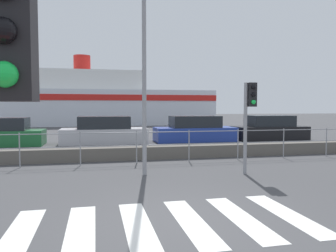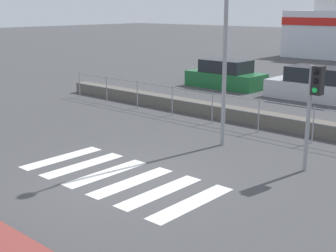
{
  "view_description": "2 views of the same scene",
  "coord_description": "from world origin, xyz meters",
  "px_view_note": "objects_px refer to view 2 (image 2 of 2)",
  "views": [
    {
      "loc": [
        -1.37,
        -5.2,
        1.93
      ],
      "look_at": [
        0.24,
        2.0,
        1.5
      ],
      "focal_mm": 35.0,
      "sensor_mm": 36.0,
      "label": 1
    },
    {
      "loc": [
        7.63,
        -7.04,
        3.95
      ],
      "look_at": [
        0.43,
        1.0,
        1.2
      ],
      "focal_mm": 50.0,
      "sensor_mm": 36.0,
      "label": 2
    }
  ],
  "objects_px": {
    "parked_car_green": "(226,76)",
    "parked_car_silver": "(319,86)",
    "traffic_light_far": "(314,95)",
    "streetlamp": "(221,15)"
  },
  "relations": [
    {
      "from": "traffic_light_far",
      "to": "streetlamp",
      "type": "relative_size",
      "value": 0.44
    },
    {
      "from": "streetlamp",
      "to": "parked_car_silver",
      "type": "relative_size",
      "value": 1.35
    },
    {
      "from": "streetlamp",
      "to": "traffic_light_far",
      "type": "bearing_deg",
      "value": -4.93
    },
    {
      "from": "parked_car_silver",
      "to": "traffic_light_far",
      "type": "bearing_deg",
      "value": -66.92
    },
    {
      "from": "streetlamp",
      "to": "parked_car_green",
      "type": "xyz_separation_m",
      "value": [
        -5.87,
        8.77,
        -3.15
      ]
    },
    {
      "from": "traffic_light_far",
      "to": "parked_car_green",
      "type": "height_order",
      "value": "traffic_light_far"
    },
    {
      "from": "traffic_light_far",
      "to": "parked_car_silver",
      "type": "relative_size",
      "value": 0.59
    },
    {
      "from": "traffic_light_far",
      "to": "parked_car_green",
      "type": "distance_m",
      "value": 12.69
    },
    {
      "from": "streetlamp",
      "to": "parked_car_green",
      "type": "distance_m",
      "value": 11.01
    },
    {
      "from": "parked_car_green",
      "to": "parked_car_silver",
      "type": "relative_size",
      "value": 0.88
    }
  ]
}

